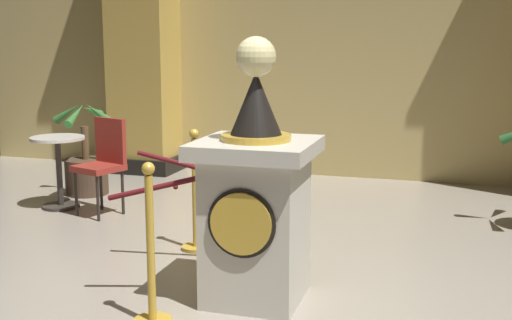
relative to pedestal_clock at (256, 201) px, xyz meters
name	(u,v)px	position (x,y,z in m)	size (l,w,h in m)	color
ground_plane	(232,304)	(-0.12, -0.13, -0.68)	(10.35, 10.35, 0.00)	#9E9384
back_wall	(346,12)	(-0.12, 4.27, 1.39)	(10.35, 0.16, 4.14)	tan
pedestal_clock	(256,201)	(0.00, 0.00, 0.00)	(0.76, 0.76, 1.75)	beige
stanchion_near	(195,208)	(-0.79, 0.87, -0.33)	(0.24, 0.24, 1.02)	gold
stanchion_far	(151,269)	(-0.49, -0.57, -0.33)	(0.24, 0.24, 1.02)	gold
velvet_rope	(175,175)	(-0.64, 0.15, 0.11)	(0.88, 0.90, 0.22)	#591419
column_left	(145,20)	(-2.71, 3.93, 1.29)	(0.94, 0.94, 3.98)	black
potted_palm_left	(86,167)	(-2.73, 2.39, -0.37)	(0.78, 0.79, 1.07)	#4C3828
cafe_table	(59,163)	(-2.67, 1.77, -0.21)	(0.55, 0.55, 0.75)	#332D28
cafe_chair_red	(104,158)	(-2.09, 1.69, -0.11)	(0.51, 0.51, 0.96)	black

